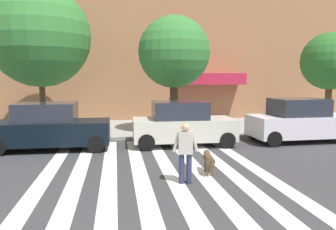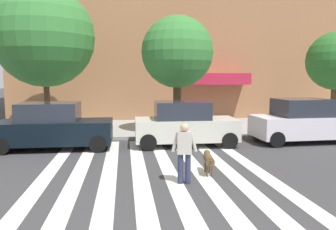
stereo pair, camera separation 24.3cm
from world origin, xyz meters
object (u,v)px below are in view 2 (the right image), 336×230
street_tree_middle (177,52)px  pedestrian_dog_walker (184,150)px  parked_car_behind_first (53,127)px  dog_on_leash (209,159)px  parked_car_fourth_in_line (304,122)px  street_tree_nearest (44,37)px  street_tree_further (336,61)px  parked_car_third_in_line (185,124)px

street_tree_middle → pedestrian_dog_walker: street_tree_middle is taller
parked_car_behind_first → dog_on_leash: size_ratio=4.22×
parked_car_fourth_in_line → pedestrian_dog_walker: (-6.29, -4.94, 0.02)m
parked_car_behind_first → dog_on_leash: parked_car_behind_first is taller
street_tree_nearest → street_tree_further: 15.48m
parked_car_third_in_line → parked_car_fourth_in_line: (5.35, -0.00, 0.02)m
parked_car_behind_first → pedestrian_dog_walker: (4.39, -4.94, 0.04)m
parked_car_third_in_line → pedestrian_dog_walker: (-0.93, -4.94, 0.04)m
parked_car_behind_first → street_tree_nearest: bearing=105.8°
parked_car_behind_first → dog_on_leash: 6.72m
street_tree_further → parked_car_fourth_in_line: bearing=-136.8°
parked_car_behind_first → parked_car_fourth_in_line: parked_car_fourth_in_line is taller
parked_car_fourth_in_line → dog_on_leash: parked_car_fourth_in_line is taller
street_tree_further → dog_on_leash: bearing=-140.0°
street_tree_nearest → pedestrian_dog_walker: 10.62m
street_tree_middle → pedestrian_dog_walker: 8.15m
street_tree_further → parked_car_third_in_line: bearing=-158.7°
parked_car_third_in_line → parked_car_fourth_in_line: 5.35m
parked_car_fourth_in_line → street_tree_further: street_tree_further is taller
street_tree_nearest → street_tree_further: (15.44, 0.19, -1.04)m
parked_car_behind_first → parked_car_third_in_line: (5.32, 0.00, 0.00)m
parked_car_behind_first → parked_car_third_in_line: bearing=0.0°
street_tree_nearest → dog_on_leash: street_tree_nearest is taller
parked_car_fourth_in_line → street_tree_further: bearing=43.2°
parked_car_fourth_in_line → street_tree_further: 5.95m
parked_car_fourth_in_line → street_tree_middle: bearing=154.5°
street_tree_further → pedestrian_dog_walker: size_ratio=3.18×
parked_car_behind_first → street_tree_middle: size_ratio=0.80×
pedestrian_dog_walker → parked_car_fourth_in_line: bearing=38.2°
parked_car_fourth_in_line → dog_on_leash: bearing=-142.4°
street_tree_nearest → street_tree_middle: street_tree_nearest is taller
parked_car_third_in_line → parked_car_fourth_in_line: size_ratio=0.93×
parked_car_fourth_in_line → street_tree_middle: (-5.28, 2.52, 3.14)m
street_tree_nearest → pedestrian_dog_walker: size_ratio=4.29×
pedestrian_dog_walker → street_tree_middle: bearing=82.3°
street_tree_middle → pedestrian_dog_walker: size_ratio=3.45×
parked_car_third_in_line → street_tree_nearest: (-6.28, 3.39, 3.88)m
parked_car_behind_first → pedestrian_dog_walker: bearing=-48.4°
parked_car_behind_first → street_tree_nearest: (-0.96, 3.39, 3.88)m
parked_car_behind_first → pedestrian_dog_walker: parked_car_behind_first is taller
street_tree_nearest → street_tree_further: street_tree_nearest is taller
parked_car_behind_first → street_tree_further: bearing=13.9°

